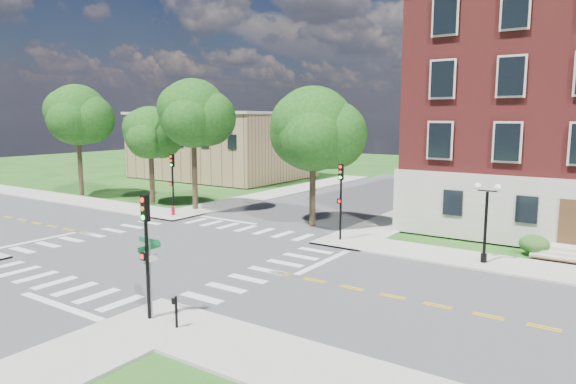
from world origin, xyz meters
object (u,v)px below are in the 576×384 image
Objects in this scene: traffic_signal_ne at (341,192)px; street_sign_pole at (150,262)px; traffic_signal_se at (146,241)px; traffic_signal_nw at (172,176)px; push_button_post at (176,310)px; twin_lamp_west at (486,218)px; fire_hydrant at (173,211)px.

traffic_signal_ne is 15.21m from street_sign_pole.
traffic_signal_nw is (-14.87, 15.40, 0.00)m from traffic_signal_se.
push_button_post is (1.51, -15.45, -2.39)m from traffic_signal_ne.
street_sign_pole is at bearing -120.56° from twin_lamp_west.
traffic_signal_nw is 2.72m from fire_hydrant.
twin_lamp_west is at bearing -1.33° from traffic_signal_ne.
traffic_signal_nw is at bearing 134.00° from traffic_signal_se.
push_button_post is (1.51, -0.04, -2.39)m from traffic_signal_se.
fire_hydrant is (-14.86, 15.33, -2.72)m from traffic_signal_se.
traffic_signal_nw reaches higher than fire_hydrant.
twin_lamp_west is at bearing 60.05° from traffic_signal_se.
traffic_signal_se is 2.83m from push_button_post.
traffic_signal_ne is at bearing 89.64° from street_sign_pole.
fire_hydrant is at bearing 136.79° from push_button_post.
traffic_signal_se and traffic_signal_nw have the same top height.
street_sign_pole reaches higher than push_button_post.
twin_lamp_west is at bearing 64.57° from push_button_post.
twin_lamp_west is (23.63, -0.19, -0.66)m from traffic_signal_nw.
traffic_signal_se is 17.56m from twin_lamp_west.
street_sign_pole is (-0.09, -15.19, -0.88)m from traffic_signal_ne.
traffic_signal_se reaches higher than push_button_post.
traffic_signal_nw is 22.64m from push_button_post.
traffic_signal_ne is 15.11m from fire_hydrant.
traffic_signal_nw is 23.64m from twin_lamp_west.
traffic_signal_se is 1.00× the size of traffic_signal_ne.
traffic_signal_nw is (-14.88, -0.01, 0.00)m from traffic_signal_ne.
traffic_signal_ne is at bearing 0.05° from traffic_signal_nw.
push_button_post is at bearing -84.43° from traffic_signal_ne.
traffic_signal_se is at bearing -45.91° from fire_hydrant.
traffic_signal_se is 15.41m from traffic_signal_ne.
twin_lamp_west is at bearing 59.44° from street_sign_pole.
twin_lamp_west is 1.36× the size of street_sign_pole.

